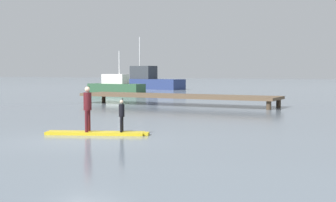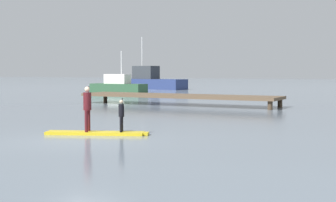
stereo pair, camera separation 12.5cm
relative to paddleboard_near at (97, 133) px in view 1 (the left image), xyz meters
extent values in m
plane|color=slate|center=(0.44, -1.39, -0.05)|extent=(240.00, 240.00, 0.00)
cube|color=gold|center=(-0.07, -0.03, 0.00)|extent=(3.35, 1.84, 0.10)
cube|color=gold|center=(1.54, 0.63, 0.00)|extent=(0.38, 0.49, 0.09)
cylinder|color=#4C1419|center=(-0.36, 0.02, 0.42)|extent=(0.11, 0.11, 0.74)
cylinder|color=#4C1419|center=(-0.24, -0.27, 0.42)|extent=(0.11, 0.11, 0.74)
cylinder|color=#4C1419|center=(-0.30, -0.12, 1.09)|extent=(0.35, 0.35, 0.61)
sphere|color=beige|center=(-0.30, -0.12, 1.50)|extent=(0.18, 0.18, 0.18)
cylinder|color=black|center=(-0.38, 0.07, 0.82)|extent=(0.03, 0.03, 1.55)
cube|color=black|center=(-0.38, 0.07, 0.14)|extent=(0.08, 0.14, 0.18)
cylinder|color=black|center=(0.75, 0.43, 0.31)|extent=(0.08, 0.08, 0.52)
cylinder|color=black|center=(0.83, 0.22, 0.31)|extent=(0.08, 0.08, 0.52)
cylinder|color=black|center=(0.79, 0.32, 0.79)|extent=(0.25, 0.25, 0.43)
sphere|color=beige|center=(0.79, 0.32, 1.08)|extent=(0.12, 0.12, 0.12)
cylinder|color=black|center=(0.73, 0.48, 0.62)|extent=(0.03, 0.03, 1.14)
cube|color=black|center=(0.73, 0.48, 0.14)|extent=(0.08, 0.14, 0.18)
cube|color=navy|center=(-19.35, 37.84, 0.55)|extent=(9.19, 3.89, 1.19)
cube|color=#33383D|center=(-20.29, 38.00, 1.93)|extent=(3.19, 2.22, 1.57)
cylinder|color=silver|center=(-20.86, 38.10, 4.47)|extent=(0.12, 0.12, 3.52)
cube|color=#2D5638|center=(-16.94, 26.92, 0.41)|extent=(5.81, 1.91, 0.91)
cube|color=white|center=(-17.04, 26.92, 1.33)|extent=(2.50, 1.27, 0.94)
cylinder|color=silver|center=(-16.55, 26.91, 2.93)|extent=(0.12, 0.12, 2.25)
cube|color=brown|center=(-4.13, 14.39, 0.53)|extent=(13.24, 2.68, 0.18)
cylinder|color=#473828|center=(-10.45, 13.35, 0.28)|extent=(0.28, 0.28, 0.67)
cylinder|color=#473828|center=(-10.45, 15.44, 0.28)|extent=(0.28, 0.28, 0.67)
cylinder|color=#473828|center=(2.19, 13.35, 0.28)|extent=(0.28, 0.28, 0.67)
cylinder|color=#473828|center=(2.19, 15.44, 0.28)|extent=(0.28, 0.28, 0.67)
camera|label=1|loc=(9.88, -13.81, 2.13)|focal=52.92mm
camera|label=2|loc=(9.99, -13.75, 2.13)|focal=52.92mm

